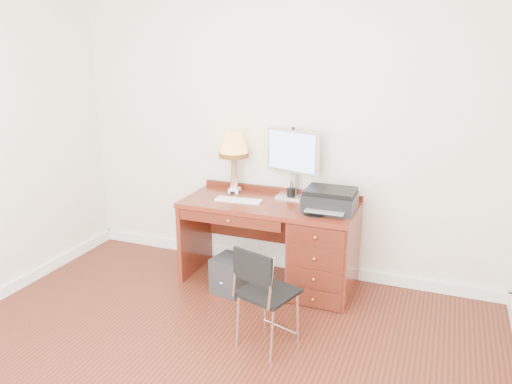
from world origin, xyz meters
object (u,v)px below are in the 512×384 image
at_px(desk, 304,244).
at_px(printer, 330,200).
at_px(chair, 265,288).
at_px(leg_lamp, 234,148).
at_px(phone, 235,186).
at_px(monitor, 292,155).
at_px(equipment_box, 230,274).

xyz_separation_m(desk, printer, (0.21, -0.03, 0.43)).
relative_size(desk, printer, 3.64).
height_order(desk, printer, printer).
bearing_deg(chair, leg_lamp, 140.27).
height_order(printer, phone, phone).
bearing_deg(monitor, printer, -13.95).
distance_m(phone, equipment_box, 0.81).
relative_size(monitor, printer, 1.46).
height_order(desk, chair, chair).
xyz_separation_m(leg_lamp, chair, (0.72, -1.13, -0.70)).
xyz_separation_m(chair, equipment_box, (-0.56, 0.67, -0.30)).
relative_size(desk, phone, 7.50).
xyz_separation_m(leg_lamp, equipment_box, (0.16, -0.46, -1.00)).
xyz_separation_m(desk, equipment_box, (-0.57, -0.29, -0.26)).
height_order(monitor, chair, monitor).
distance_m(monitor, equipment_box, 1.16).
bearing_deg(printer, equipment_box, -161.25).
bearing_deg(monitor, chair, -62.60).
relative_size(phone, chair, 0.26).
bearing_deg(equipment_box, phone, 119.42).
bearing_deg(desk, equipment_box, -152.63).
xyz_separation_m(printer, phone, (-0.93, 0.19, -0.03)).
bearing_deg(desk, monitor, 131.21).
height_order(monitor, phone, monitor).
relative_size(printer, phone, 2.06).
bearing_deg(monitor, leg_lamp, -155.47).
distance_m(desk, equipment_box, 0.69).
height_order(monitor, printer, monitor).
distance_m(printer, phone, 0.95).
bearing_deg(phone, monitor, 2.15).
distance_m(monitor, phone, 0.61).
xyz_separation_m(desk, leg_lamp, (-0.73, 0.17, 0.75)).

